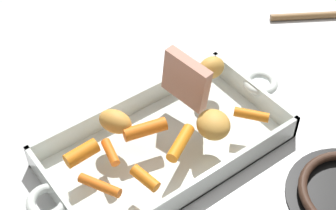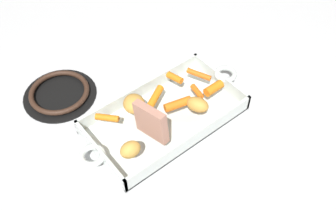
{
  "view_description": "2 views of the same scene",
  "coord_description": "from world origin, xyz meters",
  "px_view_note": "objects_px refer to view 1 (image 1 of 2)",
  "views": [
    {
      "loc": [
        -0.31,
        -0.43,
        0.63
      ],
      "look_at": [
        0.03,
        0.03,
        0.06
      ],
      "focal_mm": 54.8,
      "sensor_mm": 36.0,
      "label": 1
    },
    {
      "loc": [
        0.37,
        0.47,
        0.74
      ],
      "look_at": [
        0.0,
        0.02,
        0.08
      ],
      "focal_mm": 40.84,
      "sensor_mm": 36.0,
      "label": 2
    }
  ],
  "objects_px": {
    "baby_carrot_southwest": "(145,178)",
    "potato_golden_small": "(213,125)",
    "baby_carrot_center_left": "(82,153)",
    "baby_carrot_southeast": "(251,115)",
    "roasting_dish": "(166,145)",
    "roast_slice_thin": "(186,80)",
    "baby_carrot_northwest": "(178,144)",
    "potato_halved": "(211,68)",
    "potato_corner": "(115,121)",
    "baby_carrot_northeast": "(110,152)",
    "baby_carrot_center_right": "(145,129)",
    "baby_carrot_short": "(100,185)"
  },
  "relations": [
    {
      "from": "baby_carrot_northwest",
      "to": "potato_corner",
      "type": "xyz_separation_m",
      "value": [
        -0.05,
        0.09,
        0.01
      ]
    },
    {
      "from": "baby_carrot_center_left",
      "to": "potato_halved",
      "type": "xyz_separation_m",
      "value": [
        0.27,
        0.03,
        0.01
      ]
    },
    {
      "from": "baby_carrot_northeast",
      "to": "potato_corner",
      "type": "distance_m",
      "value": 0.05
    },
    {
      "from": "potato_corner",
      "to": "baby_carrot_northeast",
      "type": "bearing_deg",
      "value": -131.06
    },
    {
      "from": "baby_carrot_center_left",
      "to": "baby_carrot_southwest",
      "type": "height_order",
      "value": "baby_carrot_center_left"
    },
    {
      "from": "baby_carrot_northwest",
      "to": "roast_slice_thin",
      "type": "bearing_deg",
      "value": 46.01
    },
    {
      "from": "roasting_dish",
      "to": "roast_slice_thin",
      "type": "relative_size",
      "value": 5.59
    },
    {
      "from": "baby_carrot_southwest",
      "to": "baby_carrot_southeast",
      "type": "bearing_deg",
      "value": 0.69
    },
    {
      "from": "roast_slice_thin",
      "to": "baby_carrot_northwest",
      "type": "xyz_separation_m",
      "value": [
        -0.07,
        -0.08,
        -0.03
      ]
    },
    {
      "from": "baby_carrot_northwest",
      "to": "potato_golden_small",
      "type": "relative_size",
      "value": 1.18
    },
    {
      "from": "baby_carrot_northwest",
      "to": "potato_halved",
      "type": "height_order",
      "value": "potato_halved"
    },
    {
      "from": "baby_carrot_center_right",
      "to": "roast_slice_thin",
      "type": "bearing_deg",
      "value": 14.12
    },
    {
      "from": "roast_slice_thin",
      "to": "baby_carrot_short",
      "type": "bearing_deg",
      "value": -161.09
    },
    {
      "from": "roasting_dish",
      "to": "baby_carrot_southeast",
      "type": "xyz_separation_m",
      "value": [
        0.13,
        -0.06,
        0.04
      ]
    },
    {
      "from": "roast_slice_thin",
      "to": "baby_carrot_southwest",
      "type": "xyz_separation_m",
      "value": [
        -0.15,
        -0.1,
        -0.03
      ]
    },
    {
      "from": "baby_carrot_southwest",
      "to": "potato_golden_small",
      "type": "bearing_deg",
      "value": 6.06
    },
    {
      "from": "roast_slice_thin",
      "to": "potato_halved",
      "type": "xyz_separation_m",
      "value": [
        0.07,
        0.02,
        -0.02
      ]
    },
    {
      "from": "potato_golden_small",
      "to": "baby_carrot_short",
      "type": "bearing_deg",
      "value": 175.92
    },
    {
      "from": "baby_carrot_southeast",
      "to": "baby_carrot_southwest",
      "type": "distance_m",
      "value": 0.21
    },
    {
      "from": "baby_carrot_northwest",
      "to": "potato_halved",
      "type": "distance_m",
      "value": 0.17
    },
    {
      "from": "baby_carrot_southwest",
      "to": "baby_carrot_northeast",
      "type": "xyz_separation_m",
      "value": [
        -0.01,
        0.07,
        -0.0
      ]
    },
    {
      "from": "baby_carrot_center_left",
      "to": "baby_carrot_southeast",
      "type": "bearing_deg",
      "value": -19.06
    },
    {
      "from": "baby_carrot_center_right",
      "to": "baby_carrot_short",
      "type": "height_order",
      "value": "baby_carrot_center_right"
    },
    {
      "from": "baby_carrot_southeast",
      "to": "baby_carrot_northeast",
      "type": "distance_m",
      "value": 0.23
    },
    {
      "from": "baby_carrot_short",
      "to": "baby_carrot_northeast",
      "type": "relative_size",
      "value": 1.45
    },
    {
      "from": "baby_carrot_northwest",
      "to": "potato_corner",
      "type": "relative_size",
      "value": 1.23
    },
    {
      "from": "baby_carrot_northwest",
      "to": "baby_carrot_center_right",
      "type": "relative_size",
      "value": 1.0
    },
    {
      "from": "baby_carrot_northwest",
      "to": "potato_halved",
      "type": "relative_size",
      "value": 1.43
    },
    {
      "from": "baby_carrot_southeast",
      "to": "potato_golden_small",
      "type": "relative_size",
      "value": 0.97
    },
    {
      "from": "baby_carrot_northeast",
      "to": "baby_carrot_northwest",
      "type": "bearing_deg",
      "value": -28.91
    },
    {
      "from": "baby_carrot_southeast",
      "to": "potato_halved",
      "type": "xyz_separation_m",
      "value": [
        0.01,
        0.11,
        0.01
      ]
    },
    {
      "from": "baby_carrot_northeast",
      "to": "potato_halved",
      "type": "distance_m",
      "value": 0.24
    },
    {
      "from": "roasting_dish",
      "to": "baby_carrot_northwest",
      "type": "height_order",
      "value": "baby_carrot_northwest"
    },
    {
      "from": "baby_carrot_northwest",
      "to": "baby_carrot_short",
      "type": "xyz_separation_m",
      "value": [
        -0.13,
        0.01,
        -0.0
      ]
    },
    {
      "from": "baby_carrot_center_left",
      "to": "potato_halved",
      "type": "bearing_deg",
      "value": 5.49
    },
    {
      "from": "baby_carrot_northwest",
      "to": "baby_carrot_short",
      "type": "relative_size",
      "value": 1.03
    },
    {
      "from": "baby_carrot_northwest",
      "to": "baby_carrot_southeast",
      "type": "bearing_deg",
      "value": -8.35
    },
    {
      "from": "baby_carrot_center_left",
      "to": "baby_carrot_short",
      "type": "distance_m",
      "value": 0.06
    },
    {
      "from": "roast_slice_thin",
      "to": "baby_carrot_center_left",
      "type": "height_order",
      "value": "roast_slice_thin"
    },
    {
      "from": "baby_carrot_southwest",
      "to": "baby_carrot_center_left",
      "type": "bearing_deg",
      "value": 118.67
    },
    {
      "from": "roast_slice_thin",
      "to": "baby_carrot_short",
      "type": "relative_size",
      "value": 1.29
    },
    {
      "from": "baby_carrot_center_left",
      "to": "baby_carrot_southeast",
      "type": "xyz_separation_m",
      "value": [
        0.25,
        -0.09,
        -0.0
      ]
    },
    {
      "from": "roast_slice_thin",
      "to": "baby_carrot_southeast",
      "type": "bearing_deg",
      "value": -59.94
    },
    {
      "from": "baby_carrot_northwest",
      "to": "potato_golden_small",
      "type": "xyz_separation_m",
      "value": [
        0.06,
        -0.01,
        0.01
      ]
    },
    {
      "from": "baby_carrot_center_left",
      "to": "roast_slice_thin",
      "type": "bearing_deg",
      "value": 2.44
    },
    {
      "from": "roasting_dish",
      "to": "roast_slice_thin",
      "type": "distance_m",
      "value": 0.11
    },
    {
      "from": "baby_carrot_center_right",
      "to": "baby_carrot_northeast",
      "type": "bearing_deg",
      "value": -176.18
    },
    {
      "from": "baby_carrot_northwest",
      "to": "potato_halved",
      "type": "xyz_separation_m",
      "value": [
        0.14,
        0.09,
        0.01
      ]
    },
    {
      "from": "roasting_dish",
      "to": "baby_carrot_center_left",
      "type": "relative_size",
      "value": 9.18
    },
    {
      "from": "potato_corner",
      "to": "baby_carrot_center_right",
      "type": "bearing_deg",
      "value": -48.66
    }
  ]
}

